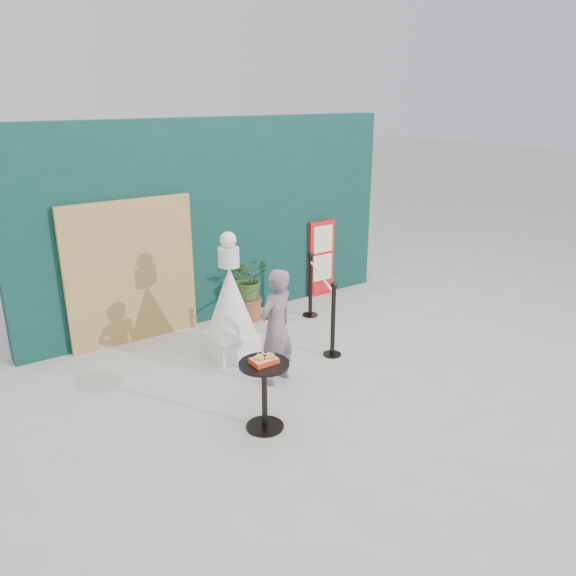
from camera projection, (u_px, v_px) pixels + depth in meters
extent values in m
plane|color=#ADAAA5|center=(347.00, 398.00, 6.45)|extent=(60.00, 60.00, 0.00)
cube|color=#0A2D2C|center=(214.00, 221.00, 8.41)|extent=(6.00, 0.30, 3.00)
cube|color=tan|center=(132.00, 273.00, 7.66)|extent=(1.80, 0.08, 2.00)
imported|color=slate|center=(276.00, 327.00, 6.61)|extent=(0.60, 0.48, 1.43)
cube|color=red|center=(321.00, 259.00, 9.56)|extent=(0.50, 0.06, 1.30)
cube|color=beige|center=(323.00, 239.00, 9.41)|extent=(0.38, 0.02, 0.45)
cube|color=beige|center=(322.00, 267.00, 9.58)|extent=(0.38, 0.02, 0.45)
cube|color=red|center=(322.00, 287.00, 9.69)|extent=(0.38, 0.02, 0.18)
cube|color=white|center=(232.00, 344.00, 7.47)|extent=(0.57, 0.57, 0.31)
cone|color=silver|center=(230.00, 301.00, 7.27)|extent=(0.66, 0.66, 0.93)
cylinder|color=silver|center=(229.00, 257.00, 7.07)|extent=(0.27, 0.27, 0.25)
sphere|color=white|center=(228.00, 240.00, 7.00)|extent=(0.21, 0.21, 0.21)
cylinder|color=black|center=(265.00, 426.00, 5.89)|extent=(0.40, 0.40, 0.02)
cylinder|color=black|center=(264.00, 397.00, 5.78)|extent=(0.06, 0.06, 0.72)
cylinder|color=black|center=(264.00, 364.00, 5.65)|extent=(0.52, 0.52, 0.03)
cube|color=red|center=(264.00, 361.00, 5.64)|extent=(0.26, 0.19, 0.05)
cube|color=red|center=(264.00, 358.00, 5.63)|extent=(0.24, 0.17, 0.00)
cube|color=tan|center=(260.00, 358.00, 5.61)|extent=(0.15, 0.14, 0.02)
cube|color=gold|center=(269.00, 356.00, 5.64)|extent=(0.13, 0.13, 0.02)
cone|color=yellow|center=(263.00, 353.00, 5.67)|extent=(0.06, 0.06, 0.06)
cylinder|color=brown|center=(249.00, 310.00, 8.65)|extent=(0.36, 0.36, 0.30)
cylinder|color=brown|center=(249.00, 300.00, 8.60)|extent=(0.39, 0.39, 0.05)
imported|color=#305122|center=(249.00, 278.00, 8.48)|extent=(0.59, 0.51, 0.65)
cylinder|color=black|center=(332.00, 354.00, 7.51)|extent=(0.24, 0.24, 0.02)
cylinder|color=black|center=(333.00, 322.00, 7.36)|extent=(0.06, 0.06, 0.96)
sphere|color=black|center=(334.00, 285.00, 7.19)|extent=(0.09, 0.09, 0.09)
cylinder|color=black|center=(310.00, 315.00, 8.84)|extent=(0.24, 0.24, 0.02)
cylinder|color=black|center=(311.00, 287.00, 8.69)|extent=(0.06, 0.06, 0.96)
sphere|color=black|center=(311.00, 255.00, 8.52)|extent=(0.09, 0.09, 0.09)
cylinder|color=white|center=(321.00, 276.00, 7.89)|extent=(0.63, 1.31, 0.03)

